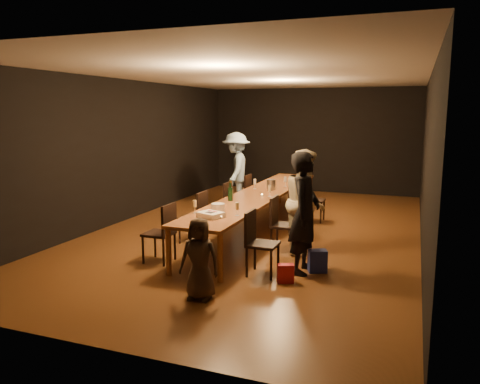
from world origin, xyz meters
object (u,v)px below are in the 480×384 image
(chair_right_0, at_px, (263,243))
(chair_right_2, at_px, (301,211))
(man_blue, at_px, (236,170))
(plate_stack, at_px, (218,207))
(chair_left_0, at_px, (159,233))
(chair_right_1, at_px, (285,225))
(child, at_px, (199,259))
(champagne_bottle, at_px, (230,191))
(table, at_px, (259,196))
(chair_left_1, at_px, (193,217))
(chair_left_2, at_px, (219,204))
(woman_tan, at_px, (305,201))
(chair_left_3, at_px, (240,195))
(birthday_cake, at_px, (211,215))
(chair_right_3, at_px, (314,200))
(woman_birthday, at_px, (305,213))
(ice_bucket, at_px, (271,184))

(chair_right_0, height_order, chair_right_2, same)
(man_blue, bearing_deg, plate_stack, 3.79)
(chair_right_2, xyz_separation_m, chair_left_0, (-1.70, -2.40, 0.00))
(chair_right_1, distance_m, child, 2.36)
(man_blue, bearing_deg, chair_left_0, -7.57)
(chair_right_1, distance_m, champagne_bottle, 1.22)
(chair_right_1, bearing_deg, table, -144.69)
(chair_left_1, bearing_deg, plate_stack, -129.27)
(chair_left_0, relative_size, champagne_bottle, 2.54)
(chair_right_1, distance_m, chair_right_2, 1.20)
(chair_left_2, distance_m, woman_tan, 2.30)
(table, distance_m, woman_tan, 1.58)
(chair_right_0, relative_size, chair_left_3, 1.00)
(chair_left_0, xyz_separation_m, birthday_cake, (0.83, 0.13, 0.33))
(chair_left_2, relative_size, child, 0.90)
(chair_left_2, bearing_deg, birthday_cake, -159.90)
(man_blue, distance_m, birthday_cake, 4.57)
(chair_right_1, height_order, chair_right_3, same)
(woman_birthday, distance_m, ice_bucket, 2.91)
(chair_right_3, height_order, champagne_bottle, champagne_bottle)
(plate_stack, height_order, champagne_bottle, champagne_bottle)
(chair_left_3, bearing_deg, champagne_bottle, -163.92)
(table, height_order, chair_right_0, chair_right_0)
(woman_tan, distance_m, child, 2.58)
(woman_birthday, bearing_deg, champagne_bottle, 57.57)
(chair_left_3, bearing_deg, chair_right_3, -90.00)
(plate_stack, bearing_deg, birthday_cake, -80.61)
(chair_left_2, relative_size, birthday_cake, 2.18)
(chair_left_0, xyz_separation_m, chair_left_3, (0.00, 3.60, 0.00))
(chair_right_1, height_order, chair_right_2, same)
(chair_left_1, xyz_separation_m, chair_left_2, (0.00, 1.20, 0.00))
(chair_right_1, xyz_separation_m, chair_left_0, (-1.70, -1.20, 0.00))
(chair_left_3, relative_size, child, 0.90)
(table, height_order, champagne_bottle, champagne_bottle)
(chair_left_1, relative_size, man_blue, 0.51)
(child, bearing_deg, ice_bucket, 88.49)
(chair_left_2, height_order, champagne_bottle, champagne_bottle)
(chair_left_1, height_order, chair_left_2, same)
(chair_left_3, bearing_deg, man_blue, 25.99)
(table, relative_size, woman_tan, 3.49)
(chair_right_1, height_order, birthday_cake, chair_right_1)
(chair_left_2, bearing_deg, plate_stack, -157.42)
(chair_left_3, bearing_deg, ice_bucket, -125.54)
(chair_right_2, distance_m, woman_tan, 1.18)
(woman_birthday, bearing_deg, chair_left_3, 37.32)
(woman_birthday, distance_m, child, 1.78)
(woman_birthday, bearing_deg, woman_tan, 15.68)
(chair_left_0, distance_m, chair_left_3, 3.60)
(man_blue, relative_size, champagne_bottle, 5.01)
(table, relative_size, chair_right_3, 6.45)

